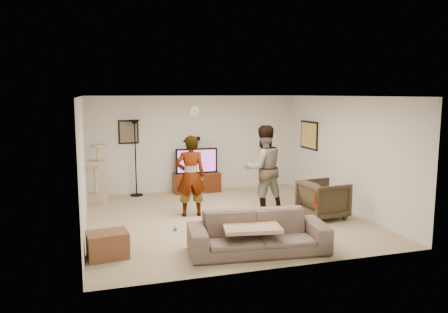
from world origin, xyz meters
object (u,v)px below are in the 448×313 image
object	(u,v)px
cat_tree	(96,173)
armchair	(323,199)
person_right	(263,168)
side_table	(108,245)
tv	(196,161)
beer_bottle	(316,201)
person_left	(191,176)
sofa	(258,233)
tv_stand	(197,182)
floor_lamp	(136,158)

from	to	relation	value
cat_tree	armchair	world-z (taller)	cat_tree
person_right	side_table	size ratio (longest dim) A/B	3.05
tv	beer_bottle	world-z (taller)	tv
person_right	armchair	xyz separation A→B (m)	(0.97, -0.93, -0.55)
tv	person_right	size ratio (longest dim) A/B	0.58
cat_tree	person_left	xyz separation A→B (m)	(1.89, -1.75, 0.16)
person_left	side_table	distance (m)	2.70
tv	cat_tree	size ratio (longest dim) A/B	0.78
sofa	armchair	size ratio (longest dim) A/B	2.61
person_left	beer_bottle	xyz separation A→B (m)	(1.61, -2.41, -0.08)
cat_tree	side_table	world-z (taller)	cat_tree
tv_stand	beer_bottle	size ratio (longest dim) A/B	4.83
person_left	side_table	world-z (taller)	person_left
beer_bottle	side_table	xyz separation A→B (m)	(-3.37, 0.47, -0.57)
armchair	side_table	xyz separation A→B (m)	(-4.36, -1.01, -0.18)
beer_bottle	side_table	distance (m)	3.45
tv_stand	tv	xyz separation A→B (m)	(-0.00, 0.00, 0.57)
sofa	beer_bottle	world-z (taller)	beer_bottle
person_left	side_table	bearing A→B (deg)	52.39
tv	beer_bottle	distance (m)	4.66
cat_tree	beer_bottle	xyz separation A→B (m)	(3.50, -4.16, 0.08)
sofa	side_table	bearing A→B (deg)	175.18
tv_stand	person_left	bearing A→B (deg)	-106.31
side_table	tv	bearing A→B (deg)	59.67
tv_stand	tv	distance (m)	0.57
floor_lamp	side_table	bearing A→B (deg)	-101.50
cat_tree	armchair	xyz separation A→B (m)	(4.49, -2.68, -0.31)
person_left	person_right	bearing A→B (deg)	-175.46
person_left	beer_bottle	bearing A→B (deg)	128.39
person_right	armchair	bearing A→B (deg)	133.07
sofa	armchair	xyz separation A→B (m)	(2.02, 1.48, 0.06)
tv_stand	cat_tree	world-z (taller)	cat_tree
tv	side_table	world-z (taller)	tv
sofa	armchair	world-z (taller)	armchair
person_left	armchair	distance (m)	2.79
side_table	floor_lamp	bearing A→B (deg)	78.50
person_left	beer_bottle	world-z (taller)	person_left
tv	tv_stand	bearing A→B (deg)	0.00
armchair	tv	bearing A→B (deg)	26.84
tv_stand	tv	world-z (taller)	tv
cat_tree	sofa	distance (m)	4.85
tv	person_right	xyz separation A→B (m)	(1.00, -2.15, 0.11)
person_right	sofa	distance (m)	2.69
person_right	beer_bottle	world-z (taller)	person_right
armchair	beer_bottle	bearing A→B (deg)	140.46
sofa	tv	bearing A→B (deg)	95.87
tv	cat_tree	bearing A→B (deg)	-171.11
tv	floor_lamp	bearing A→B (deg)	178.34
floor_lamp	cat_tree	xyz separation A→B (m)	(-0.97, -0.44, -0.26)
tv_stand	cat_tree	bearing A→B (deg)	-171.11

